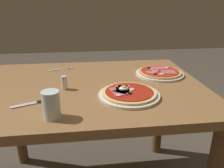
{
  "coord_description": "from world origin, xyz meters",
  "views": [
    {
      "loc": [
        -0.02,
        -1.08,
        1.16
      ],
      "look_at": [
        0.1,
        -0.09,
        0.77
      ],
      "focal_mm": 36.05,
      "sensor_mm": 36.0,
      "label": 1
    }
  ],
  "objects_px": {
    "pizza_foreground": "(129,94)",
    "salt_shaker": "(64,83)",
    "pizza_across_left": "(160,73)",
    "water_glass_near": "(51,107)",
    "dining_table": "(91,105)",
    "fork": "(59,69)",
    "knife": "(38,102)"
  },
  "relations": [
    {
      "from": "water_glass_near",
      "to": "pizza_foreground",
      "type": "bearing_deg",
      "value": 26.18
    },
    {
      "from": "pizza_foreground",
      "to": "salt_shaker",
      "type": "height_order",
      "value": "salt_shaker"
    },
    {
      "from": "pizza_foreground",
      "to": "water_glass_near",
      "type": "relative_size",
      "value": 2.63
    },
    {
      "from": "fork",
      "to": "knife",
      "type": "height_order",
      "value": "knife"
    },
    {
      "from": "pizza_foreground",
      "to": "knife",
      "type": "relative_size",
      "value": 1.48
    },
    {
      "from": "fork",
      "to": "knife",
      "type": "xyz_separation_m",
      "value": [
        -0.04,
        -0.46,
        0.0
      ]
    },
    {
      "from": "water_glass_near",
      "to": "fork",
      "type": "bearing_deg",
      "value": 92.98
    },
    {
      "from": "dining_table",
      "to": "water_glass_near",
      "type": "xyz_separation_m",
      "value": [
        -0.15,
        -0.33,
        0.16
      ]
    },
    {
      "from": "pizza_foreground",
      "to": "fork",
      "type": "xyz_separation_m",
      "value": [
        -0.35,
        0.44,
        -0.01
      ]
    },
    {
      "from": "fork",
      "to": "salt_shaker",
      "type": "bearing_deg",
      "value": -80.18
    },
    {
      "from": "dining_table",
      "to": "pizza_foreground",
      "type": "bearing_deg",
      "value": -45.51
    },
    {
      "from": "knife",
      "to": "water_glass_near",
      "type": "bearing_deg",
      "value": -61.19
    },
    {
      "from": "fork",
      "to": "water_glass_near",
      "type": "bearing_deg",
      "value": -87.02
    },
    {
      "from": "knife",
      "to": "pizza_foreground",
      "type": "bearing_deg",
      "value": 2.65
    },
    {
      "from": "pizza_across_left",
      "to": "salt_shaker",
      "type": "bearing_deg",
      "value": -163.42
    },
    {
      "from": "dining_table",
      "to": "knife",
      "type": "distance_m",
      "value": 0.32
    },
    {
      "from": "pizza_foreground",
      "to": "salt_shaker",
      "type": "bearing_deg",
      "value": 157.92
    },
    {
      "from": "pizza_across_left",
      "to": "knife",
      "type": "bearing_deg",
      "value": -154.91
    },
    {
      "from": "dining_table",
      "to": "water_glass_near",
      "type": "height_order",
      "value": "water_glass_near"
    },
    {
      "from": "pizza_foreground",
      "to": "water_glass_near",
      "type": "xyz_separation_m",
      "value": [
        -0.32,
        -0.16,
        0.03
      ]
    },
    {
      "from": "pizza_across_left",
      "to": "water_glass_near",
      "type": "height_order",
      "value": "water_glass_near"
    },
    {
      "from": "pizza_across_left",
      "to": "salt_shaker",
      "type": "xyz_separation_m",
      "value": [
        -0.53,
        -0.16,
        0.02
      ]
    },
    {
      "from": "water_glass_near",
      "to": "dining_table",
      "type": "bearing_deg",
      "value": 65.04
    },
    {
      "from": "dining_table",
      "to": "salt_shaker",
      "type": "distance_m",
      "value": 0.2
    },
    {
      "from": "pizza_foreground",
      "to": "pizza_across_left",
      "type": "bearing_deg",
      "value": 49.61
    },
    {
      "from": "dining_table",
      "to": "fork",
      "type": "distance_m",
      "value": 0.35
    },
    {
      "from": "pizza_foreground",
      "to": "dining_table",
      "type": "bearing_deg",
      "value": 134.49
    },
    {
      "from": "water_glass_near",
      "to": "knife",
      "type": "xyz_separation_m",
      "value": [
        -0.08,
        0.14,
        -0.04
      ]
    },
    {
      "from": "dining_table",
      "to": "knife",
      "type": "relative_size",
      "value": 6.11
    },
    {
      "from": "dining_table",
      "to": "fork",
      "type": "bearing_deg",
      "value": 123.91
    },
    {
      "from": "fork",
      "to": "knife",
      "type": "distance_m",
      "value": 0.46
    },
    {
      "from": "pizza_foreground",
      "to": "fork",
      "type": "height_order",
      "value": "pizza_foreground"
    }
  ]
}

